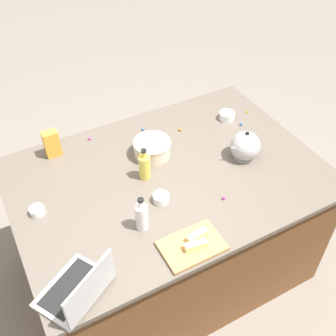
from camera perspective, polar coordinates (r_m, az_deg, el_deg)
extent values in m
plane|color=slate|center=(3.02, 0.00, -13.34)|extent=(12.00, 12.00, 0.00)
cube|color=brown|center=(2.67, 0.00, -8.13)|extent=(1.71, 1.18, 0.87)
cube|color=#60564C|center=(2.34, 0.00, -1.17)|extent=(1.77, 1.24, 0.03)
cube|color=#B7B7BC|center=(1.90, -13.18, -16.41)|extent=(0.38, 0.35, 0.02)
cube|color=black|center=(1.90, -13.47, -16.10)|extent=(0.31, 0.27, 0.00)
cube|color=#B7B7BC|center=(1.76, -10.84, -16.42)|extent=(0.26, 0.16, 0.20)
cube|color=silver|center=(1.76, -10.99, -16.32)|extent=(0.23, 0.14, 0.18)
cylinder|color=beige|center=(2.43, -2.19, 2.80)|extent=(0.22, 0.22, 0.09)
cylinder|color=black|center=(2.43, -2.19, 2.89)|extent=(0.18, 0.18, 0.08)
torus|color=beige|center=(2.40, -2.22, 3.66)|extent=(0.23, 0.23, 0.01)
cylinder|color=white|center=(2.01, -3.73, -6.92)|extent=(0.06, 0.06, 0.15)
cylinder|color=white|center=(1.94, -3.85, -5.07)|extent=(0.03, 0.03, 0.04)
cylinder|color=black|center=(1.92, -3.89, -4.52)|extent=(0.03, 0.03, 0.01)
cylinder|color=#DBC64C|center=(2.27, -3.33, 0.11)|extent=(0.07, 0.07, 0.15)
cylinder|color=#DBC64C|center=(2.21, -3.42, 1.93)|extent=(0.03, 0.03, 0.04)
cylinder|color=black|center=(2.19, -3.45, 2.46)|extent=(0.03, 0.03, 0.01)
cylinder|color=#ADADB2|center=(2.49, 10.63, 1.74)|extent=(0.13, 0.13, 0.01)
sphere|color=#ADADB2|center=(2.44, 10.85, 3.06)|extent=(0.18, 0.18, 0.18)
cone|color=#ADADB2|center=(2.38, 9.26, 2.79)|extent=(0.08, 0.03, 0.07)
sphere|color=black|center=(2.38, 11.14, 4.78)|extent=(0.02, 0.02, 0.02)
cube|color=#AD7F4C|center=(1.99, 3.39, -10.89)|extent=(0.30, 0.20, 0.02)
cube|color=#F4E58C|center=(1.99, 4.12, -9.51)|extent=(0.11, 0.05, 0.04)
cube|color=#F4E58C|center=(1.96, 3.91, -10.82)|extent=(0.11, 0.05, 0.04)
cylinder|color=white|center=(2.17, -0.98, -4.23)|extent=(0.09, 0.09, 0.04)
cylinder|color=white|center=(2.76, 8.32, 7.30)|extent=(0.10, 0.10, 0.05)
cylinder|color=white|center=(2.22, -17.98, -5.75)|extent=(0.08, 0.08, 0.04)
cube|color=gold|center=(2.50, -16.08, 3.32)|extent=(0.09, 0.06, 0.17)
sphere|color=#CC3399|center=(2.61, -11.03, 4.09)|extent=(0.02, 0.02, 0.02)
sphere|color=#CC3399|center=(2.21, 7.87, -4.21)|extent=(0.02, 0.02, 0.02)
sphere|color=blue|center=(2.65, -3.56, 5.49)|extent=(0.02, 0.02, 0.02)
sphere|color=yellow|center=(2.85, 11.10, 7.76)|extent=(0.01, 0.01, 0.01)
sphere|color=green|center=(1.96, -13.75, -14.05)|extent=(0.02, 0.02, 0.02)
sphere|color=red|center=(2.64, 10.92, 4.57)|extent=(0.02, 0.02, 0.02)
sphere|color=orange|center=(2.64, 1.72, 5.44)|extent=(0.02, 0.02, 0.02)
sphere|color=blue|center=(2.73, 10.26, 6.12)|extent=(0.02, 0.02, 0.02)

